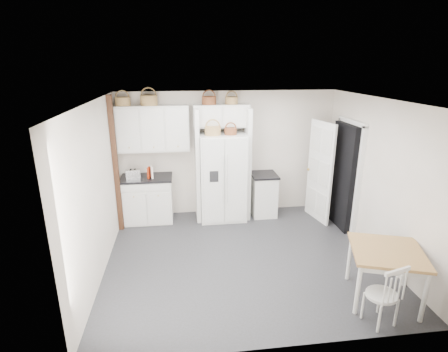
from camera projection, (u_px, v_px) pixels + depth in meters
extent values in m
plane|color=#2B2B2B|center=(243.00, 257.00, 5.91)|extent=(4.50, 4.50, 0.00)
plane|color=white|center=(246.00, 101.00, 5.11)|extent=(4.50, 4.50, 0.00)
plane|color=beige|center=(227.00, 154.00, 7.39)|extent=(4.50, 0.00, 4.50)
plane|color=beige|center=(97.00, 191.00, 5.23)|extent=(0.00, 4.00, 4.00)
plane|color=beige|center=(378.00, 179.00, 5.78)|extent=(0.00, 4.00, 4.00)
cube|color=white|center=(222.00, 177.00, 7.18)|extent=(0.93, 0.75, 1.79)
cube|color=silver|center=(148.00, 200.00, 7.17)|extent=(0.98, 0.62, 0.91)
cube|color=silver|center=(263.00, 195.00, 7.47)|extent=(0.49, 0.59, 0.87)
cube|color=#94582B|center=(384.00, 275.00, 4.76)|extent=(1.15, 1.15, 0.76)
cube|color=silver|center=(382.00, 295.00, 4.30)|extent=(0.48, 0.45, 0.81)
cube|color=black|center=(146.00, 178.00, 7.02)|extent=(1.02, 0.66, 0.04)
cube|color=black|center=(264.00, 175.00, 7.33)|extent=(0.53, 0.63, 0.04)
cube|color=silver|center=(133.00, 174.00, 6.87)|extent=(0.29, 0.19, 0.19)
cube|color=maroon|center=(149.00, 173.00, 6.91)|extent=(0.05, 0.15, 0.22)
cube|color=silver|center=(152.00, 172.00, 6.92)|extent=(0.07, 0.16, 0.23)
cylinder|color=brown|center=(123.00, 101.00, 6.64)|extent=(0.28, 0.28, 0.16)
cylinder|color=brown|center=(149.00, 100.00, 6.69)|extent=(0.33, 0.33, 0.19)
cylinder|color=#582914|center=(209.00, 100.00, 6.84)|extent=(0.28, 0.28, 0.16)
cylinder|color=brown|center=(232.00, 101.00, 6.89)|extent=(0.25, 0.25, 0.14)
cylinder|color=brown|center=(213.00, 131.00, 6.76)|extent=(0.31, 0.31, 0.17)
cylinder|color=#582914|center=(231.00, 131.00, 6.81)|extent=(0.24, 0.24, 0.13)
cube|color=silver|center=(153.00, 128.00, 6.87)|extent=(1.40, 0.34, 0.90)
cube|color=silver|center=(221.00, 116.00, 6.96)|extent=(1.12, 0.34, 0.45)
cube|color=silver|center=(197.00, 165.00, 7.08)|extent=(0.08, 0.60, 2.30)
cube|color=silver|center=(247.00, 164.00, 7.20)|extent=(0.08, 0.60, 2.30)
cube|color=black|center=(116.00, 166.00, 6.51)|extent=(0.09, 0.09, 2.60)
cube|color=black|center=(344.00, 176.00, 6.80)|extent=(0.18, 0.85, 2.05)
cube|color=white|center=(320.00, 172.00, 7.07)|extent=(0.21, 0.79, 2.05)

